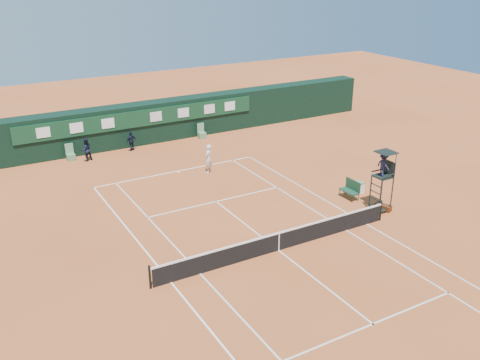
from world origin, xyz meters
The scene contains 14 objects.
ground centered at (0.00, 0.00, 0.00)m, with size 90.00×90.00×0.00m, color #BE5B2C.
court_lines centered at (0.00, 0.00, 0.01)m, with size 11.05×23.85×0.01m.
tennis_net centered at (0.00, 0.00, 0.51)m, with size 12.90×0.10×1.10m.
back_wall centered at (0.00, 18.74, 1.51)m, with size 40.00×1.65×3.00m.
linesman_chair_left centered at (-5.50, 17.48, 0.32)m, with size 0.55×0.50×1.15m.
linesman_chair_right centered at (4.50, 17.48, 0.32)m, with size 0.55×0.50×1.15m.
umpire_chair centered at (7.17, 0.87, 2.46)m, with size 0.96×0.95×3.42m.
player_bench centered at (6.95, 3.00, 0.60)m, with size 0.56×1.20×1.10m.
tennis_bag centered at (7.44, 0.85, 0.17)m, with size 0.39×0.89×0.33m, color black.
cooler centered at (7.87, 3.43, 0.33)m, with size 0.57×0.57×0.65m.
tennis_ball centered at (-1.54, 9.48, 0.03)m, with size 0.07×0.07×0.07m, color gold.
player centered at (1.70, 10.77, 0.93)m, with size 0.68×0.44×1.86m, color white.
ball_kid_left centered at (-4.57, 16.81, 0.80)m, with size 0.78×0.61×1.60m, color black.
ball_kid_right centered at (-1.19, 17.31, 0.72)m, with size 0.84×0.35×1.43m, color black.
Camera 1 is at (-12.56, -18.28, 12.63)m, focal length 40.00 mm.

